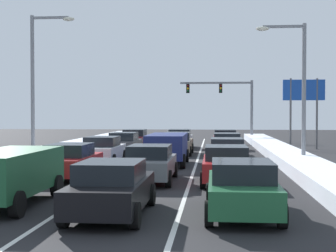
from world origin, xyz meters
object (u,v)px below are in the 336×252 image
object	(u,v)px
sedan_red_right_lane_second	(226,164)
sedan_black_center_lane_nearest	(112,188)
sedan_red_left_lane_second	(70,161)
sedan_white_left_lane_third	(103,150)
street_lamp_left_mid	(38,74)
street_lamp_right_mid	(297,80)
sedan_charcoal_left_lane_fourth	(124,143)
sedan_gray_center_lane_second	(150,163)
sedan_maroon_right_lane_fifth	(225,139)
sedan_white_right_lane_third	(227,152)
suv_green_left_lane_nearest	(8,172)
sedan_maroon_left_lane_fifth	(135,139)
sedan_green_right_lane_nearest	(242,188)
traffic_light_gantry	(229,97)
roadside_sign_right	(304,97)
sedan_silver_center_lane_fifth	(180,138)
sedan_tan_center_lane_fourth	(178,143)
sedan_charcoal_right_lane_fourth	(227,144)
suv_navy_center_lane_third	(167,146)

from	to	relation	value
sedan_red_right_lane_second	sedan_black_center_lane_nearest	xyz separation A→B (m)	(-3.28, -6.63, 0.00)
sedan_red_left_lane_second	sedan_white_left_lane_third	xyz separation A→B (m)	(-0.05, 6.49, 0.00)
sedan_white_left_lane_third	street_lamp_left_mid	world-z (taller)	street_lamp_left_mid
street_lamp_right_mid	sedan_charcoal_left_lane_fourth	bearing A→B (deg)	149.86
street_lamp_left_mid	sedan_gray_center_lane_second	bearing A→B (deg)	-47.55
sedan_maroon_right_lane_fifth	sedan_red_right_lane_second	bearing A→B (deg)	-91.22
sedan_white_right_lane_third	suv_green_left_lane_nearest	distance (m)	13.47
suv_green_left_lane_nearest	sedan_maroon_left_lane_fifth	size ratio (longest dim) A/B	1.09
sedan_green_right_lane_nearest	suv_green_left_lane_nearest	size ratio (longest dim) A/B	0.92
sedan_red_left_lane_second	traffic_light_gantry	bearing A→B (deg)	76.15
sedan_red_right_lane_second	street_lamp_left_mid	distance (m)	14.52
sedan_green_right_lane_nearest	sedan_maroon_left_lane_fifth	xyz separation A→B (m)	(-7.03, 25.75, 0.00)
sedan_green_right_lane_nearest	sedan_black_center_lane_nearest	size ratio (longest dim) A/B	1.00
sedan_white_right_lane_third	sedan_maroon_right_lane_fifth	xyz separation A→B (m)	(0.22, 13.29, 0.00)
roadside_sign_right	street_lamp_right_mid	bearing A→B (deg)	-101.75
sedan_red_right_lane_second	sedan_silver_center_lane_fifth	distance (m)	20.37
sedan_tan_center_lane_fourth	sedan_red_left_lane_second	size ratio (longest dim) A/B	1.00
sedan_tan_center_lane_fourth	traffic_light_gantry	bearing A→B (deg)	77.55
sedan_white_left_lane_third	street_lamp_left_mid	size ratio (longest dim) A/B	0.53
sedan_white_right_lane_third	sedan_red_left_lane_second	world-z (taller)	same
sedan_maroon_left_lane_fifth	roadside_sign_right	world-z (taller)	roadside_sign_right
sedan_red_left_lane_second	street_lamp_left_mid	world-z (taller)	street_lamp_left_mid
sedan_black_center_lane_nearest	sedan_white_left_lane_third	bearing A→B (deg)	103.59
sedan_gray_center_lane_second	sedan_silver_center_lane_fifth	xyz separation A→B (m)	(-0.11, 19.91, 0.00)
sedan_red_right_lane_second	sedan_white_left_lane_third	xyz separation A→B (m)	(-6.65, 7.27, 0.00)
sedan_charcoal_right_lane_fourth	suv_green_left_lane_nearest	world-z (taller)	suv_green_left_lane_nearest
sedan_red_left_lane_second	sedan_white_left_lane_third	world-z (taller)	same
sedan_green_right_lane_nearest	sedan_white_right_lane_third	world-z (taller)	same
sedan_tan_center_lane_fourth	roadside_sign_right	xyz separation A→B (m)	(9.38, 5.55, 3.25)
sedan_maroon_right_lane_fifth	sedan_red_left_lane_second	distance (m)	19.89
sedan_black_center_lane_nearest	street_lamp_right_mid	size ratio (longest dim) A/B	0.59
sedan_white_right_lane_third	sedan_white_left_lane_third	world-z (taller)	same
sedan_black_center_lane_nearest	sedan_white_right_lane_third	bearing A→B (deg)	74.72
sedan_green_right_lane_nearest	sedan_tan_center_lane_fourth	bearing A→B (deg)	99.03
sedan_red_right_lane_second	suv_navy_center_lane_third	distance (m)	7.48
traffic_light_gantry	sedan_silver_center_lane_fifth	bearing A→B (deg)	-109.80
sedan_green_right_lane_nearest	sedan_maroon_left_lane_fifth	size ratio (longest dim) A/B	1.00
suv_green_left_lane_nearest	sedan_maroon_left_lane_fifth	distance (m)	25.00
sedan_maroon_left_lane_fifth	street_lamp_right_mid	distance (m)	16.77
suv_navy_center_lane_third	sedan_white_left_lane_third	xyz separation A→B (m)	(-3.65, 0.43, -0.25)
sedan_black_center_lane_nearest	street_lamp_right_mid	xyz separation A→B (m)	(7.20, 13.79, 3.82)
sedan_charcoal_right_lane_fourth	suv_navy_center_lane_third	bearing A→B (deg)	-119.92
sedan_charcoal_right_lane_fourth	sedan_tan_center_lane_fourth	size ratio (longest dim) A/B	1.00
sedan_gray_center_lane_second	sedan_silver_center_lane_fifth	bearing A→B (deg)	90.31
sedan_maroon_left_lane_fifth	street_lamp_right_mid	size ratio (longest dim) A/B	0.59
traffic_light_gantry	suv_navy_center_lane_third	bearing A→B (deg)	-99.26
sedan_charcoal_right_lane_fourth	sedan_silver_center_lane_fifth	size ratio (longest dim) A/B	1.00
sedan_white_left_lane_third	sedan_charcoal_right_lane_fourth	bearing A→B (deg)	37.71
sedan_charcoal_right_lane_fourth	suv_navy_center_lane_third	world-z (taller)	suv_navy_center_lane_third
suv_green_left_lane_nearest	sedan_charcoal_right_lane_fourth	bearing A→B (deg)	68.75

